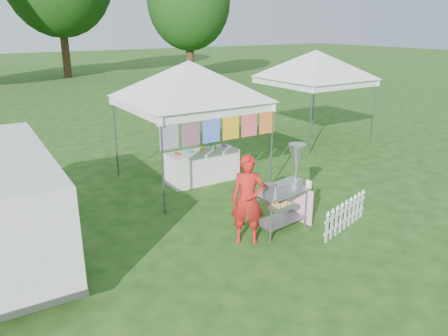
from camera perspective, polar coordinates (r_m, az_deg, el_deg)
ground at (r=8.47m, az=7.29°, el=-8.60°), size 120.00×120.00×0.00m
canopy_main at (r=10.49m, az=-4.62°, el=13.77°), size 4.24×4.24×3.45m
canopy_right at (r=14.99m, az=11.95°, el=14.84°), size 4.24×4.24×3.45m
tree_right at (r=31.52m, az=-4.63°, el=20.83°), size 5.60×5.60×8.42m
donut_cart at (r=8.37m, az=8.39°, el=-1.75°), size 1.19×0.94×1.65m
vendor at (r=7.83m, az=3.13°, el=-4.18°), size 0.72×0.67×1.65m
picket_fence at (r=8.81m, az=15.58°, el=-6.00°), size 1.57×0.46×0.56m
display_table at (r=11.02m, az=-2.82°, el=0.24°), size 1.80×0.70×0.79m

